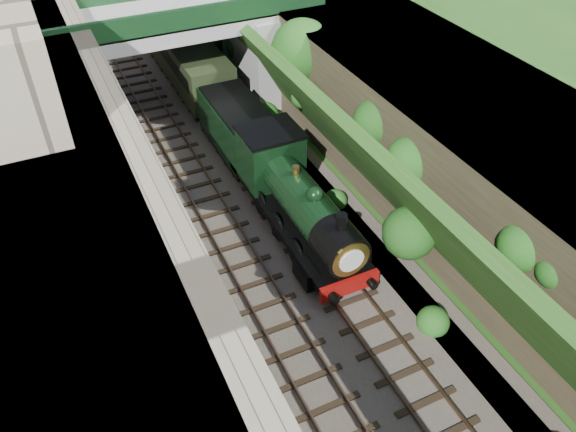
{
  "coord_description": "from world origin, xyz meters",
  "views": [
    {
      "loc": [
        -7.86,
        -8.42,
        17.87
      ],
      "look_at": [
        0.0,
        8.19,
        2.57
      ],
      "focal_mm": 35.0,
      "sensor_mm": 36.0,
      "label": 1
    }
  ],
  "objects": [
    {
      "name": "ground",
      "position": [
        0.0,
        0.0,
        0.0
      ],
      "size": [
        160.0,
        160.0,
        0.0
      ],
      "primitive_type": "plane",
      "color": "#1E4714",
      "rests_on": "ground"
    },
    {
      "name": "trackbed",
      "position": [
        0.0,
        20.0,
        0.1
      ],
      "size": [
        10.0,
        90.0,
        0.2
      ],
      "primitive_type": "cube",
      "color": "#473F38",
      "rests_on": "ground"
    },
    {
      "name": "retaining_wall",
      "position": [
        -5.5,
        20.0,
        3.5
      ],
      "size": [
        1.0,
        90.0,
        7.0
      ],
      "primitive_type": "cube",
      "color": "#756B56",
      "rests_on": "ground"
    },
    {
      "name": "street_plateau_left",
      "position": [
        -9.0,
        20.0,
        3.5
      ],
      "size": [
        6.0,
        90.0,
        7.0
      ],
      "primitive_type": "cube",
      "color": "#262628",
      "rests_on": "ground"
    },
    {
      "name": "street_plateau_right",
      "position": [
        9.5,
        20.0,
        3.12
      ],
      "size": [
        8.0,
        90.0,
        6.25
      ],
      "primitive_type": "cube",
      "color": "#262628",
      "rests_on": "ground"
    },
    {
      "name": "embankment_slope",
      "position": [
        4.99,
        17.03,
        2.73
      ],
      "size": [
        4.24,
        90.0,
        6.36
      ],
      "color": "#1E4714",
      "rests_on": "ground"
    },
    {
      "name": "track_left",
      "position": [
        -2.0,
        20.0,
        0.25
      ],
      "size": [
        2.5,
        90.0,
        0.2
      ],
      "color": "black",
      "rests_on": "trackbed"
    },
    {
      "name": "track_right",
      "position": [
        1.2,
        20.0,
        0.25
      ],
      "size": [
        2.5,
        90.0,
        0.2
      ],
      "color": "black",
      "rests_on": "trackbed"
    },
    {
      "name": "road_bridge",
      "position": [
        0.94,
        24.0,
        4.08
      ],
      "size": [
        16.0,
        6.4,
        7.25
      ],
      "color": "gray",
      "rests_on": "ground"
    },
    {
      "name": "tree",
      "position": [
        5.91,
        18.76,
        4.65
      ],
      "size": [
        3.6,
        3.8,
        6.6
      ],
      "color": "black",
      "rests_on": "ground"
    },
    {
      "name": "locomotive",
      "position": [
        1.2,
        9.75,
        1.89
      ],
      "size": [
        3.1,
        10.23,
        3.83
      ],
      "color": "black",
      "rests_on": "trackbed"
    },
    {
      "name": "tender",
      "position": [
        1.2,
        17.11,
        1.62
      ],
      "size": [
        2.7,
        6.0,
        3.05
      ],
      "color": "black",
      "rests_on": "trackbed"
    },
    {
      "name": "coach_front",
      "position": [
        1.2,
        29.71,
        2.05
      ],
      "size": [
        2.9,
        18.0,
        3.7
      ],
      "color": "black",
      "rests_on": "trackbed"
    }
  ]
}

